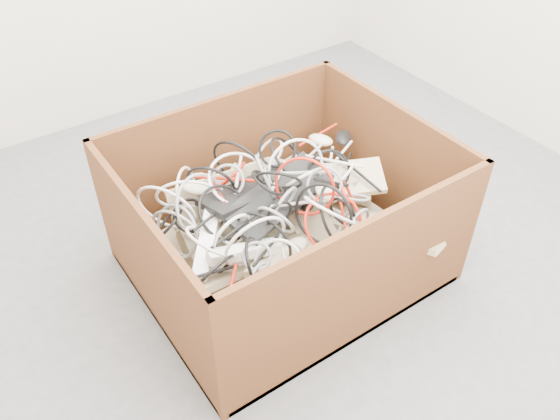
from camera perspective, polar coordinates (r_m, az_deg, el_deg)
ground at (r=2.61m, az=2.75°, el=-2.47°), size 3.00×3.00×0.00m
cardboard_box at (r=2.35m, az=-0.03°, el=-3.11°), size 1.15×0.96×0.61m
keyboard_pile at (r=2.29m, az=0.58°, el=-0.21°), size 1.09×0.94×0.32m
mice_scatter at (r=2.27m, az=1.54°, el=1.56°), size 0.92×0.65×0.19m
power_strip_left at (r=2.07m, az=-7.33°, el=-3.15°), size 0.23×0.27×0.12m
power_strip_right at (r=2.03m, az=-3.53°, el=-4.13°), size 0.28×0.10×0.09m
vga_plug at (r=2.42m, az=7.66°, el=4.08°), size 0.06×0.06×0.03m
cable_tangle at (r=2.14m, az=-1.75°, el=0.46°), size 1.08×0.78×0.50m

